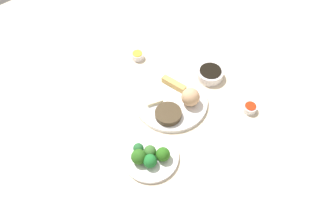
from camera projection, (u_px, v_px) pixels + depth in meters
tabletop at (183, 104)px, 1.32m from camera, size 2.20×2.20×0.02m
main_plate at (171, 102)px, 1.30m from camera, size 0.29×0.29×0.02m
rice_scoop at (190, 97)px, 1.26m from camera, size 0.07×0.07×0.07m
spring_roll at (174, 84)px, 1.33m from camera, size 0.11×0.05×0.03m
crab_rangoon_wonton at (152, 97)px, 1.30m from camera, size 0.09×0.09×0.01m
stir_fry_heap at (168, 114)px, 1.24m from camera, size 0.10×0.10×0.02m
broccoli_plate at (151, 157)px, 1.16m from camera, size 0.20×0.20×0.01m
broccoli_floret_0 at (150, 151)px, 1.14m from camera, size 0.04×0.04×0.04m
broccoli_floret_1 at (139, 157)px, 1.12m from camera, size 0.05×0.05×0.05m
broccoli_floret_3 at (150, 161)px, 1.11m from camera, size 0.05×0.05×0.05m
broccoli_floret_5 at (138, 148)px, 1.15m from camera, size 0.04×0.04×0.04m
broccoli_floret_6 at (163, 154)px, 1.13m from camera, size 0.05×0.05×0.05m
soy_sauce_bowl at (210, 74)px, 1.38m from camera, size 0.11×0.11×0.04m
soy_sauce_bowl_liquid at (211, 71)px, 1.36m from camera, size 0.09×0.09×0.00m
sauce_ramekin_sweet_and_sour at (250, 108)px, 1.28m from camera, size 0.05×0.05×0.03m
sauce_ramekin_sweet_and_sour_liquid at (251, 106)px, 1.26m from camera, size 0.04×0.04×0.00m
sauce_ramekin_hot_mustard at (138, 56)px, 1.45m from camera, size 0.05×0.05×0.03m
sauce_ramekin_hot_mustard_liquid at (137, 53)px, 1.43m from camera, size 0.04×0.04×0.00m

